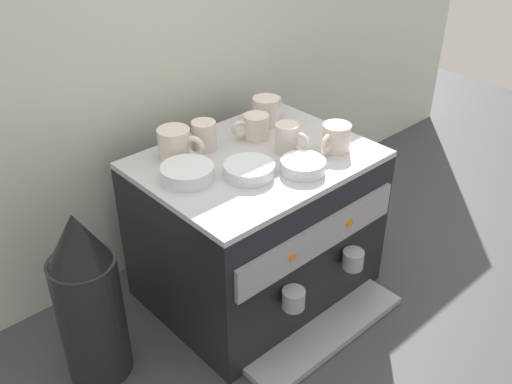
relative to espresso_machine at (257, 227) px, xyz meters
name	(u,v)px	position (x,y,z in m)	size (l,w,h in m)	color
ground_plane	(256,285)	(0.00, 0.00, -0.21)	(4.00, 4.00, 0.00)	#38383D
tiled_backsplash_wall	(175,89)	(0.00, 0.34, 0.30)	(2.80, 0.03, 1.02)	silver
espresso_machine	(257,227)	(0.00, 0.00, 0.00)	(0.58, 0.56, 0.43)	black
ceramic_cup_0	(255,127)	(0.07, 0.09, 0.25)	(0.10, 0.07, 0.07)	beige
ceramic_cup_1	(335,138)	(0.18, -0.10, 0.25)	(0.11, 0.07, 0.07)	beige
ceramic_cup_2	(176,144)	(-0.15, 0.14, 0.25)	(0.09, 0.12, 0.08)	beige
ceramic_cup_3	(288,138)	(0.08, -0.03, 0.25)	(0.06, 0.10, 0.08)	beige
ceramic_cup_4	(203,135)	(-0.07, 0.13, 0.25)	(0.06, 0.10, 0.08)	beige
ceramic_cup_5	(267,110)	(0.16, 0.13, 0.25)	(0.12, 0.08, 0.08)	beige
ceramic_bowl_0	(249,170)	(-0.07, -0.05, 0.23)	(0.12, 0.12, 0.03)	silver
ceramic_bowl_1	(187,173)	(-0.19, 0.03, 0.23)	(0.13, 0.13, 0.03)	silver
ceramic_bowl_2	(303,166)	(0.03, -0.13, 0.23)	(0.11, 0.11, 0.03)	silver
coffee_grinder	(88,300)	(-0.49, 0.04, 0.01)	(0.15, 0.15, 0.46)	black
milk_pitcher	(357,218)	(0.41, -0.04, -0.14)	(0.09, 0.09, 0.14)	#B7B7BC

